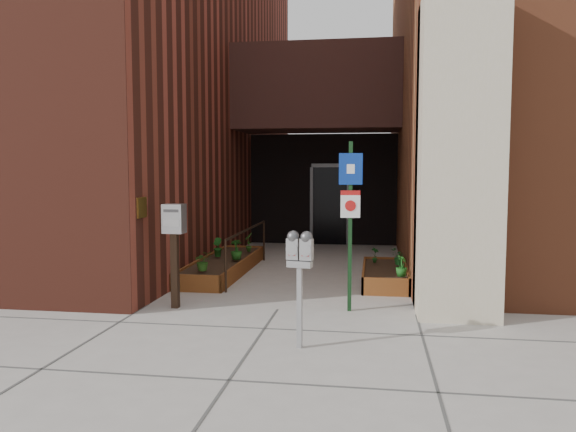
% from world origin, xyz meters
% --- Properties ---
extents(ground, '(80.00, 80.00, 0.00)m').
position_xyz_m(ground, '(0.00, 0.00, 0.00)').
color(ground, '#9E9991').
rests_on(ground, ground).
extents(architecture, '(20.00, 14.60, 10.00)m').
position_xyz_m(architecture, '(-0.18, 6.89, 4.98)').
color(architecture, maroon).
rests_on(architecture, ground).
extents(planter_left, '(0.90, 3.60, 0.30)m').
position_xyz_m(planter_left, '(-1.55, 2.70, 0.13)').
color(planter_left, brown).
rests_on(planter_left, ground).
extents(planter_right, '(0.80, 2.20, 0.30)m').
position_xyz_m(planter_right, '(1.60, 2.20, 0.13)').
color(planter_right, brown).
rests_on(planter_right, ground).
extents(handrail, '(0.04, 3.34, 0.90)m').
position_xyz_m(handrail, '(-1.05, 2.65, 0.75)').
color(handrail, black).
rests_on(handrail, ground).
extents(parking_meter, '(0.31, 0.17, 1.37)m').
position_xyz_m(parking_meter, '(0.56, -1.69, 1.06)').
color(parking_meter, '#9E9EA0').
rests_on(parking_meter, ground).
extents(sign_post, '(0.34, 0.09, 2.46)m').
position_xyz_m(sign_post, '(1.05, 0.08, 1.51)').
color(sign_post, black).
rests_on(sign_post, ground).
extents(payment_dropbox, '(0.32, 0.25, 1.55)m').
position_xyz_m(payment_dropbox, '(-1.52, -0.12, 1.12)').
color(payment_dropbox, black).
rests_on(payment_dropbox, ground).
extents(shrub_left_a, '(0.43, 0.43, 0.34)m').
position_xyz_m(shrub_left_a, '(-1.53, 1.29, 0.47)').
color(shrub_left_a, '#2A5D1A').
rests_on(shrub_left_a, planter_left).
extents(shrub_left_b, '(0.30, 0.30, 0.38)m').
position_xyz_m(shrub_left_b, '(-1.72, 2.85, 0.49)').
color(shrub_left_b, '#185418').
rests_on(shrub_left_b, planter_left).
extents(shrub_left_c, '(0.29, 0.29, 0.40)m').
position_xyz_m(shrub_left_c, '(-1.25, 2.55, 0.50)').
color(shrub_left_c, '#1D5518').
rests_on(shrub_left_c, planter_left).
extents(shrub_left_d, '(0.26, 0.26, 0.40)m').
position_xyz_m(shrub_left_d, '(-1.25, 3.63, 0.50)').
color(shrub_left_d, '#285F1B').
rests_on(shrub_left_d, planter_left).
extents(shrub_right_a, '(0.25, 0.25, 0.35)m').
position_xyz_m(shrub_right_a, '(1.85, 1.30, 0.47)').
color(shrub_right_a, '#1C621C').
rests_on(shrub_right_a, planter_right).
extents(shrub_right_b, '(0.21, 0.21, 0.29)m').
position_xyz_m(shrub_right_b, '(1.42, 2.61, 0.45)').
color(shrub_right_b, '#164F1A').
rests_on(shrub_right_b, planter_right).
extents(shrub_right_c, '(0.38, 0.38, 0.30)m').
position_xyz_m(shrub_right_c, '(1.85, 2.41, 0.45)').
color(shrub_right_c, '#1B5F22').
rests_on(shrub_right_c, planter_right).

